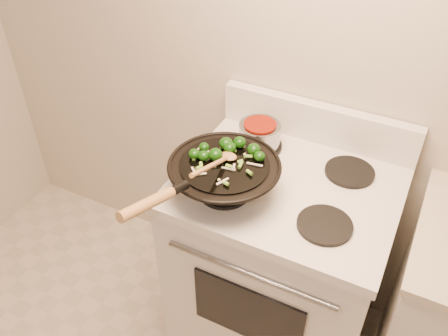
% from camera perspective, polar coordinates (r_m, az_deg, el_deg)
% --- Properties ---
extents(stove, '(0.78, 0.67, 1.08)m').
position_cam_1_polar(stove, '(2.02, 6.68, -11.41)').
color(stove, silver).
rests_on(stove, ground).
extents(wok, '(0.38, 0.63, 0.22)m').
position_cam_1_polar(wok, '(1.59, -0.07, -0.99)').
color(wok, black).
rests_on(wok, stove).
extents(stirfry, '(0.24, 0.24, 0.04)m').
position_cam_1_polar(stirfry, '(1.60, 0.34, 2.16)').
color(stirfry, '#0D3508').
rests_on(stirfry, wok).
extents(wooden_spoon, '(0.06, 0.26, 0.11)m').
position_cam_1_polar(wooden_spoon, '(1.51, -0.66, 0.77)').
color(wooden_spoon, '#A27140').
rests_on(wooden_spoon, wok).
extents(saucepan, '(0.16, 0.25, 0.10)m').
position_cam_1_polar(saucepan, '(1.82, 4.29, 4.05)').
color(saucepan, gray).
rests_on(saucepan, stove).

